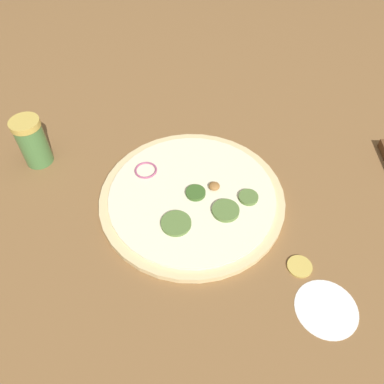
{
  "coord_description": "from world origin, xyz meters",
  "views": [
    {
      "loc": [
        -0.03,
        -0.42,
        0.53
      ],
      "look_at": [
        0.0,
        0.0,
        0.02
      ],
      "focal_mm": 35.0,
      "sensor_mm": 36.0,
      "label": 1
    }
  ],
  "objects": [
    {
      "name": "pizza",
      "position": [
        0.0,
        -0.0,
        0.01
      ],
      "size": [
        0.33,
        0.33,
        0.03
      ],
      "color": "beige",
      "rests_on": "ground_plane"
    },
    {
      "name": "flour_patch",
      "position": [
        0.18,
        -0.22,
        0.0
      ],
      "size": [
        0.09,
        0.09,
        0.0
      ],
      "color": "white",
      "rests_on": "ground_plane"
    },
    {
      "name": "loose_cap",
      "position": [
        0.16,
        -0.15,
        0.0
      ],
      "size": [
        0.04,
        0.04,
        0.01
      ],
      "color": "gold",
      "rests_on": "ground_plane"
    },
    {
      "name": "spice_jar",
      "position": [
        -0.29,
        0.12,
        0.05
      ],
      "size": [
        0.05,
        0.05,
        0.1
      ],
      "color": "#4C7F42",
      "rests_on": "ground_plane"
    },
    {
      "name": "ground_plane",
      "position": [
        0.0,
        0.0,
        0.0
      ],
      "size": [
        3.0,
        3.0,
        0.0
      ],
      "primitive_type": "plane",
      "color": "brown"
    }
  ]
}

